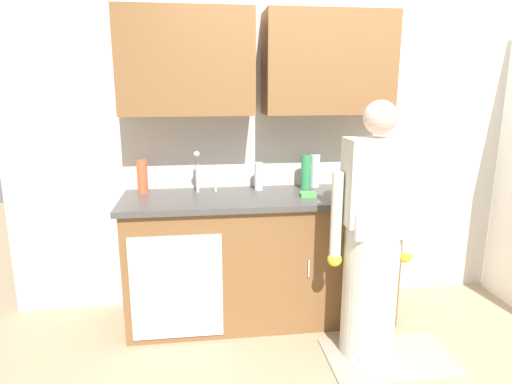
{
  "coord_description": "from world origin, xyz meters",
  "views": [
    {
      "loc": [
        -0.98,
        -2.33,
        1.69
      ],
      "look_at": [
        -0.6,
        0.55,
        1.0
      ],
      "focal_mm": 31.11,
      "sensor_mm": 36.0,
      "label": 1
    }
  ],
  "objects_px": {
    "bottle_cleaner_spray": "(306,172)",
    "bottle_soap": "(315,171)",
    "cup_by_sink": "(347,191)",
    "knife_on_counter": "(387,194)",
    "bottle_water_tall": "(142,177)",
    "sponge": "(308,194)",
    "bottle_water_short": "(364,172)",
    "bottle_dish_liquid": "(259,176)",
    "sink": "(203,199)",
    "person_at_sink": "(372,252)"
  },
  "relations": [
    {
      "from": "bottle_dish_liquid",
      "to": "cup_by_sink",
      "type": "relative_size",
      "value": 2.06
    },
    {
      "from": "knife_on_counter",
      "to": "sponge",
      "type": "relative_size",
      "value": 2.18
    },
    {
      "from": "bottle_dish_liquid",
      "to": "person_at_sink",
      "type": "bearing_deg",
      "value": -49.93
    },
    {
      "from": "sponge",
      "to": "knife_on_counter",
      "type": "bearing_deg",
      "value": -1.48
    },
    {
      "from": "cup_by_sink",
      "to": "bottle_cleaner_spray",
      "type": "bearing_deg",
      "value": 123.76
    },
    {
      "from": "bottle_water_tall",
      "to": "sponge",
      "type": "xyz_separation_m",
      "value": [
        1.16,
        -0.27,
        -0.11
      ]
    },
    {
      "from": "knife_on_counter",
      "to": "bottle_dish_liquid",
      "type": "bearing_deg",
      "value": 74.43
    },
    {
      "from": "bottle_water_short",
      "to": "bottle_soap",
      "type": "relative_size",
      "value": 0.84
    },
    {
      "from": "knife_on_counter",
      "to": "bottle_water_short",
      "type": "bearing_deg",
      "value": 12.53
    },
    {
      "from": "sink",
      "to": "person_at_sink",
      "type": "bearing_deg",
      "value": -29.18
    },
    {
      "from": "bottle_cleaner_spray",
      "to": "knife_on_counter",
      "type": "xyz_separation_m",
      "value": [
        0.54,
        -0.25,
        -0.13
      ]
    },
    {
      "from": "sink",
      "to": "sponge",
      "type": "distance_m",
      "value": 0.74
    },
    {
      "from": "bottle_cleaner_spray",
      "to": "bottle_soap",
      "type": "bearing_deg",
      "value": 37.67
    },
    {
      "from": "bottle_cleaner_spray",
      "to": "bottle_dish_liquid",
      "type": "relative_size",
      "value": 1.24
    },
    {
      "from": "sink",
      "to": "sponge",
      "type": "relative_size",
      "value": 4.55
    },
    {
      "from": "sink",
      "to": "cup_by_sink",
      "type": "bearing_deg",
      "value": -10.15
    },
    {
      "from": "cup_by_sink",
      "to": "sink",
      "type": "bearing_deg",
      "value": 169.85
    },
    {
      "from": "bottle_soap",
      "to": "knife_on_counter",
      "type": "bearing_deg",
      "value": -35.14
    },
    {
      "from": "cup_by_sink",
      "to": "sponge",
      "type": "bearing_deg",
      "value": 161.27
    },
    {
      "from": "bottle_cleaner_spray",
      "to": "bottle_water_tall",
      "type": "height_order",
      "value": "bottle_cleaner_spray"
    },
    {
      "from": "bottle_water_short",
      "to": "bottle_dish_liquid",
      "type": "height_order",
      "value": "bottle_water_short"
    },
    {
      "from": "bottle_cleaner_spray",
      "to": "bottle_soap",
      "type": "distance_m",
      "value": 0.11
    },
    {
      "from": "sink",
      "to": "bottle_water_tall",
      "type": "height_order",
      "value": "sink"
    },
    {
      "from": "sink",
      "to": "bottle_water_short",
      "type": "height_order",
      "value": "sink"
    },
    {
      "from": "bottle_cleaner_spray",
      "to": "knife_on_counter",
      "type": "bearing_deg",
      "value": -24.94
    },
    {
      "from": "bottle_water_tall",
      "to": "bottle_dish_liquid",
      "type": "bearing_deg",
      "value": -1.49
    },
    {
      "from": "sponge",
      "to": "bottle_soap",
      "type": "bearing_deg",
      "value": 67.54
    },
    {
      "from": "bottle_water_short",
      "to": "knife_on_counter",
      "type": "relative_size",
      "value": 0.87
    },
    {
      "from": "bottle_water_short",
      "to": "cup_by_sink",
      "type": "xyz_separation_m",
      "value": [
        -0.26,
        -0.38,
        -0.05
      ]
    },
    {
      "from": "bottle_water_short",
      "to": "bottle_water_tall",
      "type": "distance_m",
      "value": 1.67
    },
    {
      "from": "sink",
      "to": "bottle_cleaner_spray",
      "type": "height_order",
      "value": "sink"
    },
    {
      "from": "bottle_water_short",
      "to": "bottle_water_tall",
      "type": "xyz_separation_m",
      "value": [
        -1.67,
        -0.02,
        0.02
      ]
    },
    {
      "from": "bottle_water_short",
      "to": "bottle_cleaner_spray",
      "type": "distance_m",
      "value": 0.48
    },
    {
      "from": "bottle_soap",
      "to": "bottle_dish_liquid",
      "type": "bearing_deg",
      "value": -172.58
    },
    {
      "from": "person_at_sink",
      "to": "cup_by_sink",
      "type": "bearing_deg",
      "value": 95.87
    },
    {
      "from": "bottle_water_short",
      "to": "bottle_cleaner_spray",
      "type": "relative_size",
      "value": 0.82
    },
    {
      "from": "person_at_sink",
      "to": "sponge",
      "type": "xyz_separation_m",
      "value": [
        -0.29,
        0.48,
        0.26
      ]
    },
    {
      "from": "bottle_soap",
      "to": "cup_by_sink",
      "type": "relative_size",
      "value": 2.47
    },
    {
      "from": "bottle_water_short",
      "to": "bottle_soap",
      "type": "height_order",
      "value": "bottle_soap"
    },
    {
      "from": "bottle_water_tall",
      "to": "bottle_cleaner_spray",
      "type": "bearing_deg",
      "value": -1.5
    },
    {
      "from": "cup_by_sink",
      "to": "bottle_water_short",
      "type": "bearing_deg",
      "value": 55.48
    },
    {
      "from": "sink",
      "to": "cup_by_sink",
      "type": "xyz_separation_m",
      "value": [
        0.98,
        -0.18,
        0.06
      ]
    },
    {
      "from": "person_at_sink",
      "to": "bottle_water_short",
      "type": "relative_size",
      "value": 7.73
    },
    {
      "from": "person_at_sink",
      "to": "sink",
      "type": "bearing_deg",
      "value": 150.82
    },
    {
      "from": "bottle_soap",
      "to": "sink",
      "type": "bearing_deg",
      "value": -166.08
    },
    {
      "from": "person_at_sink",
      "to": "bottle_water_short",
      "type": "distance_m",
      "value": 0.88
    },
    {
      "from": "bottle_dish_liquid",
      "to": "cup_by_sink",
      "type": "distance_m",
      "value": 0.66
    },
    {
      "from": "person_at_sink",
      "to": "bottle_water_tall",
      "type": "distance_m",
      "value": 1.68
    },
    {
      "from": "bottle_dish_liquid",
      "to": "cup_by_sink",
      "type": "xyz_separation_m",
      "value": [
        0.57,
        -0.33,
        -0.05
      ]
    },
    {
      "from": "bottle_cleaner_spray",
      "to": "knife_on_counter",
      "type": "relative_size",
      "value": 1.07
    }
  ]
}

